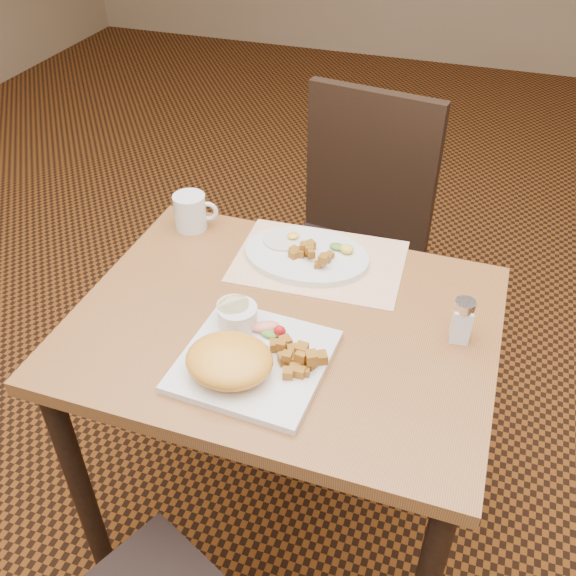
{
  "coord_description": "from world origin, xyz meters",
  "views": [
    {
      "loc": [
        0.34,
        -0.98,
        1.66
      ],
      "look_at": [
        0.0,
        0.02,
        0.82
      ],
      "focal_mm": 40.0,
      "sensor_mm": 36.0,
      "label": 1
    }
  ],
  "objects_px": {
    "plate_square": "(254,361)",
    "coffee_mug": "(191,212)",
    "salt_shaker": "(462,320)",
    "plate_oval": "(306,255)",
    "chair_far": "(352,236)",
    "table": "(284,356)"
  },
  "relations": [
    {
      "from": "plate_square",
      "to": "coffee_mug",
      "type": "bearing_deg",
      "value": 128.69
    },
    {
      "from": "salt_shaker",
      "to": "plate_oval",
      "type": "bearing_deg",
      "value": 156.17
    },
    {
      "from": "chair_far",
      "to": "plate_square",
      "type": "bearing_deg",
      "value": 98.51
    },
    {
      "from": "chair_far",
      "to": "coffee_mug",
      "type": "distance_m",
      "value": 0.59
    },
    {
      "from": "table",
      "to": "salt_shaker",
      "type": "distance_m",
      "value": 0.4
    },
    {
      "from": "chair_far",
      "to": "salt_shaker",
      "type": "relative_size",
      "value": 9.7
    },
    {
      "from": "table",
      "to": "salt_shaker",
      "type": "xyz_separation_m",
      "value": [
        0.36,
        0.06,
        0.16
      ]
    },
    {
      "from": "chair_far",
      "to": "plate_oval",
      "type": "relative_size",
      "value": 3.19
    },
    {
      "from": "coffee_mug",
      "to": "plate_oval",
      "type": "bearing_deg",
      "value": -7.23
    },
    {
      "from": "plate_square",
      "to": "coffee_mug",
      "type": "distance_m",
      "value": 0.53
    },
    {
      "from": "table",
      "to": "chair_far",
      "type": "height_order",
      "value": "chair_far"
    },
    {
      "from": "plate_square",
      "to": "salt_shaker",
      "type": "relative_size",
      "value": 2.8
    },
    {
      "from": "table",
      "to": "coffee_mug",
      "type": "bearing_deg",
      "value": 141.81
    },
    {
      "from": "chair_far",
      "to": "salt_shaker",
      "type": "height_order",
      "value": "chair_far"
    },
    {
      "from": "chair_far",
      "to": "plate_square",
      "type": "relative_size",
      "value": 3.46
    },
    {
      "from": "plate_square",
      "to": "coffee_mug",
      "type": "xyz_separation_m",
      "value": [
        -0.33,
        0.42,
        0.04
      ]
    },
    {
      "from": "table",
      "to": "salt_shaker",
      "type": "relative_size",
      "value": 9.0
    },
    {
      "from": "plate_square",
      "to": "table",
      "type": "bearing_deg",
      "value": 85.58
    },
    {
      "from": "table",
      "to": "coffee_mug",
      "type": "distance_m",
      "value": 0.46
    },
    {
      "from": "chair_far",
      "to": "coffee_mug",
      "type": "xyz_separation_m",
      "value": [
        -0.34,
        -0.41,
        0.26
      ]
    },
    {
      "from": "plate_oval",
      "to": "salt_shaker",
      "type": "height_order",
      "value": "salt_shaker"
    },
    {
      "from": "coffee_mug",
      "to": "plate_square",
      "type": "bearing_deg",
      "value": -51.31
    }
  ]
}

